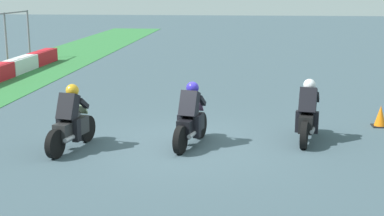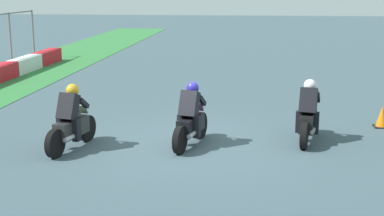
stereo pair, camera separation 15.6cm
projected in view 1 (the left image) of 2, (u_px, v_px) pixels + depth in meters
ground_plane at (189, 144)px, 12.96m from camera, size 120.00×120.00×0.00m
rider_lane_a at (308, 116)px, 13.12m from camera, size 2.03×0.63×1.51m
rider_lane_b at (191, 120)px, 12.73m from camera, size 2.01×0.65×1.51m
rider_lane_c at (71, 123)px, 12.42m from camera, size 2.02×0.64×1.51m
traffic_cone at (380, 117)px, 14.54m from camera, size 0.40×0.40×0.58m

